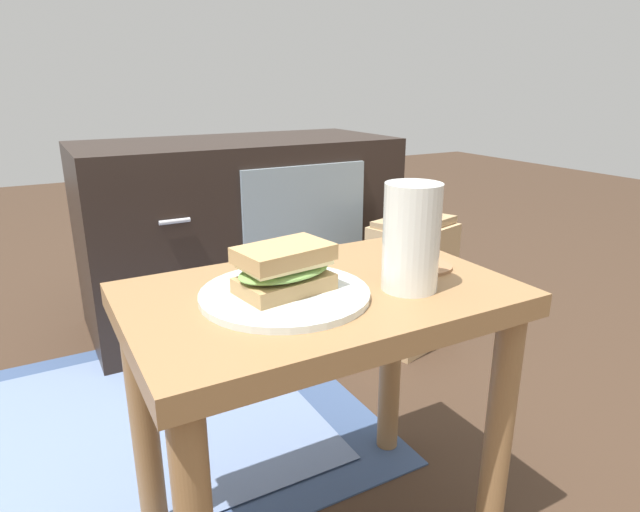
{
  "coord_description": "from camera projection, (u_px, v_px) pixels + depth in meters",
  "views": [
    {
      "loc": [
        -0.36,
        -0.65,
        0.75
      ],
      "look_at": [
        -0.0,
        0.0,
        0.51
      ],
      "focal_mm": 30.34,
      "sensor_mm": 36.0,
      "label": 1
    }
  ],
  "objects": [
    {
      "name": "plate",
      "position": [
        285.0,
        294.0,
        0.76
      ],
      "size": [
        0.24,
        0.24,
        0.01
      ],
      "primitive_type": "cylinder",
      "color": "silver",
      "rests_on": "side_table"
    },
    {
      "name": "side_table",
      "position": [
        320.0,
        344.0,
        0.82
      ],
      "size": [
        0.56,
        0.36,
        0.46
      ],
      "color": "olive",
      "rests_on": "ground"
    },
    {
      "name": "area_rug",
      "position": [
        67.0,
        444.0,
        1.17
      ],
      "size": [
        1.29,
        0.86,
        0.01
      ],
      "color": "#384C72",
      "rests_on": "ground"
    },
    {
      "name": "coaster",
      "position": [
        423.0,
        265.0,
        0.88
      ],
      "size": [
        0.09,
        0.09,
        0.01
      ],
      "primitive_type": "cylinder",
      "color": "#996B47",
      "rests_on": "side_table"
    },
    {
      "name": "tv_cabinet",
      "position": [
        241.0,
        231.0,
        1.74
      ],
      "size": [
        0.96,
        0.46,
        0.58
      ],
      "color": "black",
      "rests_on": "ground"
    },
    {
      "name": "beer_glass",
      "position": [
        411.0,
        240.0,
        0.77
      ],
      "size": [
        0.08,
        0.08,
        0.16
      ],
      "color": "silver",
      "rests_on": "side_table"
    },
    {
      "name": "paper_bag",
      "position": [
        411.0,
        283.0,
        1.58
      ],
      "size": [
        0.27,
        0.22,
        0.38
      ],
      "color": "tan",
      "rests_on": "ground"
    },
    {
      "name": "sandwich_front",
      "position": [
        284.0,
        269.0,
        0.75
      ],
      "size": [
        0.15,
        0.11,
        0.07
      ],
      "color": "tan",
      "rests_on": "plate"
    }
  ]
}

